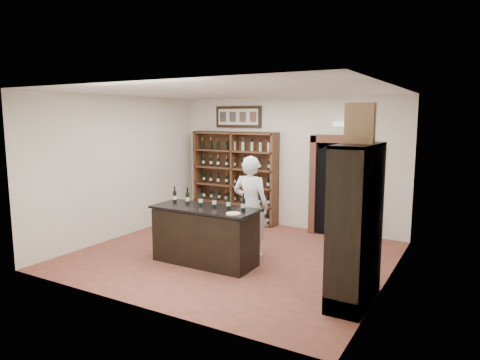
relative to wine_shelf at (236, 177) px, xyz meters
name	(u,v)px	position (x,y,z in m)	size (l,w,h in m)	color
floor	(232,255)	(1.30, -2.33, -1.10)	(5.50, 5.50, 0.00)	#95463B
ceiling	(232,91)	(1.30, -2.33, 1.90)	(5.50, 5.50, 0.00)	white
wall_back	(288,163)	(1.30, 0.17, 0.40)	(5.50, 0.04, 3.00)	silver
wall_left	(121,167)	(-1.45, -2.33, 0.40)	(0.04, 5.00, 3.00)	silver
wall_right	(390,188)	(4.05, -2.33, 0.40)	(0.04, 5.00, 3.00)	silver
wine_shelf	(236,177)	(0.00, 0.00, 0.00)	(2.20, 0.38, 2.20)	brown
framed_picture	(238,117)	(0.00, 0.14, 1.45)	(1.25, 0.04, 0.52)	black
arched_doorway	(338,183)	(2.55, 0.00, 0.04)	(1.17, 0.35, 2.17)	black
emergency_light	(341,124)	(2.55, 0.09, 1.30)	(0.30, 0.10, 0.10)	white
tasting_counter	(205,236)	(1.10, -2.93, -0.61)	(1.88, 0.78, 1.00)	black
counter_bottle_0	(175,197)	(0.38, -2.85, 0.01)	(0.07, 0.07, 0.30)	black
counter_bottle_1	(187,198)	(0.67, -2.85, 0.01)	(0.07, 0.07, 0.30)	black
counter_bottle_2	(201,200)	(0.96, -2.85, 0.01)	(0.07, 0.07, 0.30)	black
counter_bottle_3	(214,201)	(1.24, -2.85, 0.01)	(0.07, 0.07, 0.30)	black
counter_bottle_4	(229,203)	(1.53, -2.85, 0.01)	(0.07, 0.07, 0.30)	black
counter_bottle_5	(243,205)	(1.82, -2.85, 0.01)	(0.07, 0.07, 0.30)	black
side_cabinet	(357,250)	(3.82, -3.23, -0.35)	(0.48, 1.20, 2.20)	black
shopkeeper	(251,206)	(1.59, -2.16, -0.17)	(0.68, 0.44, 1.86)	silver
plate	(233,214)	(1.80, -3.14, -0.09)	(0.24, 0.24, 0.02)	silver
wine_crate	(360,123)	(3.79, -3.23, 1.37)	(0.38, 0.16, 0.54)	tan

